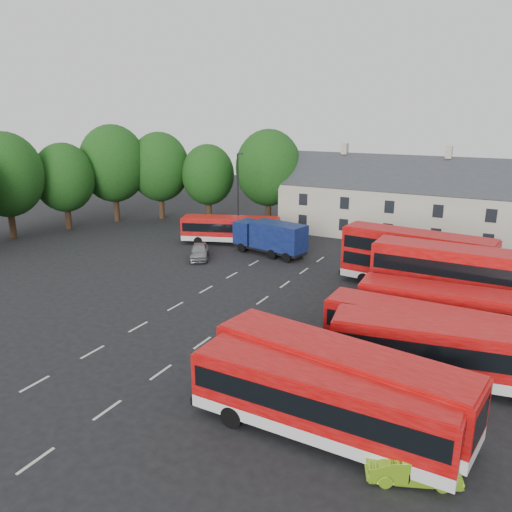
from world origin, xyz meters
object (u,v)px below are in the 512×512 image
object	(u,v)px
box_truck	(270,237)
lamppost	(238,195)
bus_dd_south	(462,279)
silver_car	(199,251)
bus_row_a	(320,398)
lime_car	(413,467)

from	to	relation	value
box_truck	lamppost	distance (m)	6.81
bus_dd_south	silver_car	world-z (taller)	bus_dd_south
bus_row_a	box_truck	distance (m)	28.41
bus_row_a	box_truck	size ratio (longest dim) A/B	1.47
box_truck	lamppost	xyz separation A→B (m)	(-5.26, 2.94, 3.17)
lime_car	silver_car	bearing A→B (deg)	27.01
box_truck	lamppost	size ratio (longest dim) A/B	0.83
bus_row_a	bus_dd_south	bearing A→B (deg)	78.85
lime_car	lamppost	bearing A→B (deg)	18.35
bus_row_a	box_truck	world-z (taller)	box_truck
bus_dd_south	silver_car	xyz separation A→B (m)	(-23.49, 3.42, -2.04)
bus_row_a	lime_car	size ratio (longest dim) A/B	3.24
bus_dd_south	lime_car	size ratio (longest dim) A/B	3.35
bus_dd_south	lamppost	size ratio (longest dim) A/B	1.26
box_truck	bus_row_a	bearing A→B (deg)	-48.31
lime_car	lamppost	distance (m)	37.11
silver_car	lamppost	distance (m)	8.44
bus_row_a	lamppost	distance (m)	33.89
bus_dd_south	box_truck	size ratio (longest dim) A/B	1.52
bus_dd_south	lime_car	xyz separation A→B (m)	(0.37, -17.50, -2.18)
bus_dd_south	box_truck	distance (m)	19.71
bus_row_a	bus_dd_south	world-z (taller)	bus_dd_south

